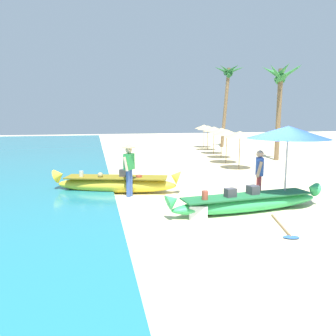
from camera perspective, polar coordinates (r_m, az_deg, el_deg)
The scene contains 16 objects.
ground_plane at distance 9.93m, azimuth 13.76°, elevation -6.75°, with size 80.00×80.00×0.00m, color beige.
boat_green_foreground at distance 9.49m, azimuth 13.69°, elevation -5.82°, with size 4.90×1.19×0.75m.
boat_yellow_midground at distance 11.60m, azimuth -8.96°, elevation -2.72°, with size 4.48×1.98×0.87m.
person_vendor_hatted at distance 10.83m, azimuth -6.81°, elevation 0.34°, with size 0.49×0.55×1.77m.
person_tourist_customer at distance 10.35m, azimuth 15.64°, elevation -0.93°, with size 0.40×0.58×1.64m.
patio_umbrella_large at distance 10.11m, azimuth 20.24°, elevation 5.81°, with size 2.37×2.37×2.38m.
parasol_row_0 at distance 16.71m, azimuth 12.46°, elevation 5.74°, with size 1.60×1.60×1.91m.
parasol_row_1 at distance 18.66m, azimuth 10.21°, elevation 6.15°, with size 1.60×1.60×1.91m.
parasol_row_2 at distance 20.93m, azimuth 9.35°, elevation 6.48°, with size 1.60×1.60×1.91m.
parasol_row_3 at distance 23.19m, azimuth 8.03°, elevation 6.76°, with size 1.60×1.60×1.91m.
parasol_row_4 at distance 25.68m, azimuth 6.94°, elevation 7.01°, with size 1.60×1.60×1.91m.
parasol_row_5 at distance 27.81m, azimuth 6.32°, elevation 7.18°, with size 1.60×1.60×1.91m.
palm_tree_tall_inland at distance 28.81m, azimuth 10.41°, elevation 14.46°, with size 2.65×2.61×6.93m.
palm_tree_leaning_seaward at distance 20.85m, azimuth 19.10°, elevation 13.99°, with size 2.47×2.79×5.69m.
cooler_box at distance 8.68m, azimuth 5.28°, elevation -7.62°, with size 0.47×0.28×0.36m, color silver.
paddle at distance 8.31m, azimuth 19.61°, elevation -9.96°, with size 0.67×1.72×0.05m.
Camera 1 is at (-4.32, -8.53, 2.68)m, focal length 34.91 mm.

